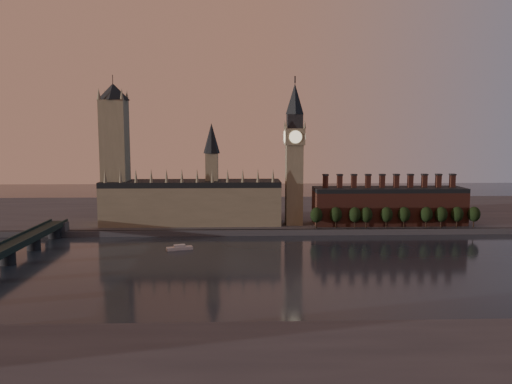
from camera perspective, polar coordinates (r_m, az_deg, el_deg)
ground at (r=261.70m, az=4.74°, el=-8.93°), size 900.00×900.00×0.00m
north_bank at (r=434.78m, az=2.05°, el=-2.35°), size 900.00×182.00×4.00m
palace_of_westminster at (r=370.10m, az=-7.26°, el=-0.92°), size 130.00×30.30×74.00m
victoria_tower at (r=376.49m, az=-15.83°, el=4.73°), size 24.00×24.00×108.00m
big_ben at (r=362.72m, az=4.40°, el=4.54°), size 15.00×15.00×107.00m
chimney_block at (r=380.26m, az=14.90°, el=-1.47°), size 110.00×25.00×37.00m
embankment_tree_0 at (r=353.18m, az=6.91°, el=-2.62°), size 8.60×8.60×14.88m
embankment_tree_1 at (r=356.68m, az=9.11°, el=-2.57°), size 8.60×8.60×14.88m
embankment_tree_2 at (r=358.63m, az=11.23°, el=-2.56°), size 8.60×8.60×14.88m
embankment_tree_3 at (r=360.03m, az=12.49°, el=-2.56°), size 8.60×8.60×14.88m
embankment_tree_4 at (r=364.24m, az=14.69°, el=-2.51°), size 8.60×8.60×14.88m
embankment_tree_5 at (r=368.31m, az=16.57°, el=-2.47°), size 8.60×8.60×14.88m
embankment_tree_6 at (r=373.15m, az=18.90°, el=-2.44°), size 8.60×8.60×14.88m
embankment_tree_7 at (r=376.81m, az=20.41°, el=-2.41°), size 8.60×8.60×14.88m
embankment_tree_8 at (r=381.67m, az=22.00°, el=-2.37°), size 8.60×8.60×14.88m
embankment_tree_9 at (r=386.37m, az=23.65°, el=-2.34°), size 8.60×8.60×14.88m
river_boat at (r=309.04m, az=-8.73°, el=-6.32°), size 16.33×9.14×3.14m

